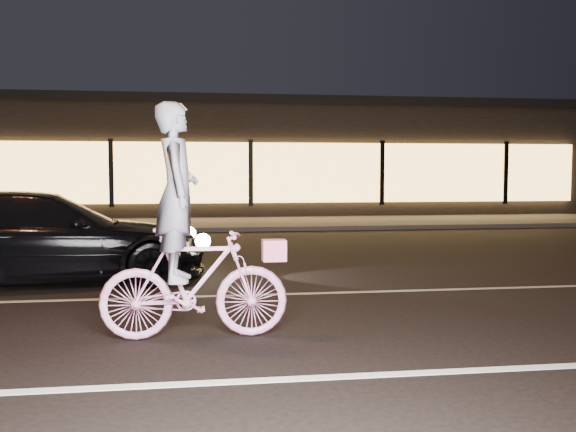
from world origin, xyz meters
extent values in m
plane|color=black|center=(0.00, 0.00, 0.00)|extent=(90.00, 90.00, 0.00)
cube|color=silver|center=(0.00, -1.50, 0.00)|extent=(60.00, 0.12, 0.01)
cube|color=gray|center=(0.00, 2.00, 0.00)|extent=(60.00, 0.10, 0.01)
cube|color=#383533|center=(0.00, 13.00, 0.06)|extent=(30.00, 4.00, 0.12)
cube|color=black|center=(0.00, 19.00, 2.00)|extent=(25.00, 8.00, 4.00)
cube|color=black|center=(0.00, 19.00, 4.05)|extent=(25.40, 8.40, 0.30)
cube|color=#EEAA53|center=(0.00, 14.90, 1.60)|extent=(23.00, 0.15, 2.00)
cube|color=black|center=(-4.50, 14.82, 1.60)|extent=(0.15, 0.08, 2.20)
cube|color=black|center=(0.00, 14.82, 1.60)|extent=(0.15, 0.08, 2.20)
cube|color=black|center=(4.50, 14.82, 1.60)|extent=(0.15, 0.08, 2.20)
cube|color=black|center=(9.00, 14.82, 1.60)|extent=(0.15, 0.08, 2.20)
imported|color=#FA2FA4|center=(-1.87, -0.13, 0.55)|extent=(1.84, 0.52, 1.11)
imported|color=white|center=(-2.02, -0.13, 1.45)|extent=(0.42, 0.63, 1.74)
cube|color=#FF5689|center=(-1.08, -0.13, 0.86)|extent=(0.23, 0.19, 0.21)
imported|color=black|center=(-4.06, 3.27, 0.68)|extent=(4.95, 2.68, 1.36)
sphere|color=#FFF2BF|center=(-1.95, 4.27, 0.62)|extent=(0.23, 0.23, 0.23)
sphere|color=#FFF2BF|center=(-1.74, 3.04, 0.62)|extent=(0.23, 0.23, 0.23)
camera|label=1|loc=(-1.86, -6.42, 1.65)|focal=40.00mm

